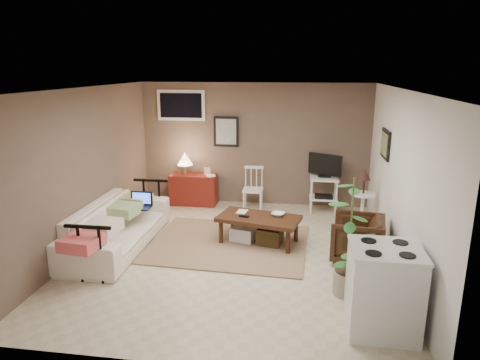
% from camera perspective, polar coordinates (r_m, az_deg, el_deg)
% --- Properties ---
extents(floor, '(5.00, 5.00, 0.00)m').
position_cam_1_polar(floor, '(6.44, -0.78, -9.76)').
color(floor, '#C1B293').
rests_on(floor, ground).
extents(art_back, '(0.50, 0.03, 0.60)m').
position_cam_1_polar(art_back, '(8.48, -1.85, 6.47)').
color(art_back, black).
extents(art_right, '(0.03, 0.60, 0.45)m').
position_cam_1_polar(art_right, '(7.05, 18.82, 4.56)').
color(art_right, black).
extents(window, '(0.96, 0.03, 0.60)m').
position_cam_1_polar(window, '(8.63, -7.86, 9.83)').
color(window, white).
extents(rug, '(2.50, 2.04, 0.02)m').
position_cam_1_polar(rug, '(6.75, -1.56, -8.46)').
color(rug, '#967A57').
rests_on(rug, floor).
extents(coffee_table, '(1.35, 0.91, 0.47)m').
position_cam_1_polar(coffee_table, '(6.70, 2.44, -6.35)').
color(coffee_table, '#3D2110').
rests_on(coffee_table, floor).
extents(sofa, '(0.68, 2.32, 0.91)m').
position_cam_1_polar(sofa, '(6.78, -16.05, -4.95)').
color(sofa, silver).
rests_on(sofa, floor).
extents(sofa_pillows, '(0.45, 2.21, 0.16)m').
position_cam_1_polar(sofa_pillows, '(6.49, -16.62, -4.90)').
color(sofa_pillows, beige).
rests_on(sofa_pillows, sofa).
extents(sofa_end_rails, '(0.63, 2.32, 0.78)m').
position_cam_1_polar(sofa_end_rails, '(6.75, -14.96, -5.54)').
color(sofa_end_rails, black).
rests_on(sofa_end_rails, floor).
extents(laptop, '(0.36, 0.26, 0.24)m').
position_cam_1_polar(laptop, '(7.00, -13.13, -2.97)').
color(laptop, black).
rests_on(laptop, sofa).
extents(red_console, '(0.92, 0.41, 1.06)m').
position_cam_1_polar(red_console, '(8.61, -6.28, -0.86)').
color(red_console, maroon).
rests_on(red_console, floor).
extents(spindle_chair, '(0.38, 0.38, 0.83)m').
position_cam_1_polar(spindle_chair, '(8.25, 1.75, -1.32)').
color(spindle_chair, white).
rests_on(spindle_chair, floor).
extents(tv_stand, '(0.61, 0.43, 1.12)m').
position_cam_1_polar(tv_stand, '(8.23, 11.16, -0.18)').
color(tv_stand, white).
rests_on(tv_stand, floor).
extents(side_table, '(0.39, 0.39, 1.06)m').
position_cam_1_polar(side_table, '(7.43, 16.13, -1.60)').
color(side_table, white).
rests_on(side_table, floor).
extents(armchair, '(0.76, 0.79, 0.72)m').
position_cam_1_polar(armchair, '(6.32, 15.37, -7.29)').
color(armchair, black).
rests_on(armchair, floor).
extents(potted_plant, '(0.37, 0.37, 1.49)m').
position_cam_1_polar(potted_plant, '(5.23, 14.52, -6.85)').
color(potted_plant, gray).
rests_on(potted_plant, floor).
extents(stove, '(0.72, 0.67, 0.94)m').
position_cam_1_polar(stove, '(4.78, 18.57, -13.66)').
color(stove, silver).
rests_on(stove, floor).
extents(bowl, '(0.20, 0.11, 0.20)m').
position_cam_1_polar(bowl, '(6.66, 5.09, -3.95)').
color(bowl, '#3D2110').
rests_on(bowl, coffee_table).
extents(book_table, '(0.16, 0.04, 0.21)m').
position_cam_1_polar(book_table, '(6.80, -0.35, -3.43)').
color(book_table, '#3D2110').
rests_on(book_table, coffee_table).
extents(book_console, '(0.16, 0.09, 0.22)m').
position_cam_1_polar(book_console, '(8.34, -4.48, 1.20)').
color(book_console, '#3D2110').
rests_on(book_console, red_console).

